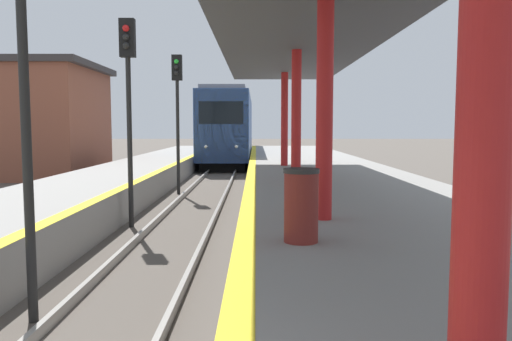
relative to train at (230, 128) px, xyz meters
name	(u,v)px	position (x,y,z in m)	size (l,w,h in m)	color
train	(230,128)	(0.00, 0.00, 0.00)	(2.88, 16.95, 4.67)	black
signal_near	(23,42)	(-1.00, -28.10, 1.09)	(0.36, 0.31, 5.00)	black
signal_mid	(129,84)	(-1.25, -22.14, 1.09)	(0.36, 0.31, 5.00)	black
signal_far	(178,98)	(-1.01, -16.19, 1.09)	(0.36, 0.31, 5.00)	black
station_canopy	(308,30)	(2.95, -22.84, 2.23)	(4.29, 23.55, 3.93)	red
trash_bin	(302,205)	(2.42, -27.46, -0.99)	(0.49, 0.49, 1.01)	maroon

